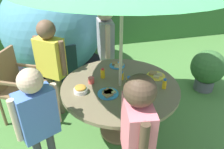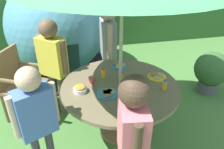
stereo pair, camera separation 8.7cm
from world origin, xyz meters
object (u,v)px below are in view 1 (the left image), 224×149
Objects in this scene: dome_tent at (52,27)px; snack_bowl at (81,89)px; plate_center_front at (117,65)px; juice_bottle_mid_right at (121,76)px; garden_table at (120,93)px; juice_bottle_near_right at (103,73)px; wooden_chair at (16,82)px; child_in_yellow_shirt at (50,58)px; child_in_grey_shirt at (105,39)px; juice_bottle_far_left at (164,84)px; juice_bottle_near_left at (128,101)px; cup_near at (91,80)px; plate_mid_left at (108,93)px; child_in_blue_shirt at (37,114)px; juice_bottle_center_back at (129,82)px; child_in_pink_shirt at (137,132)px; plate_far_right at (156,75)px; potted_plant at (208,69)px.

dome_tent reaches higher than snack_bowl.
juice_bottle_mid_right reaches higher than plate_center_front.
juice_bottle_near_right is (-0.16, 0.22, 0.16)m from garden_table.
child_in_yellow_shirt is (0.48, -0.02, 0.31)m from wooden_chair.
dome_tent reaches higher than child_in_grey_shirt.
garden_table is 9.06× the size of snack_bowl.
juice_bottle_far_left is at bearing 22.66° from child_in_grey_shirt.
cup_near is (-0.29, 0.50, -0.02)m from juice_bottle_near_left.
plate_mid_left is 0.35m from juice_bottle_mid_right.
plate_mid_left is (0.71, 0.27, -0.08)m from child_in_blue_shirt.
child_in_grey_shirt reaches higher than juice_bottle_center_back.
juice_bottle_far_left is (0.46, -0.18, 0.16)m from garden_table.
wooden_chair reaches higher than plate_center_front.
juice_bottle_near_right is 1.77× the size of cup_near.
child_in_yellow_shirt is 0.98× the size of child_in_pink_shirt.
dome_tent is at bearing 122.78° from plate_far_right.
snack_bowl is 0.94m from plate_far_right.
plate_mid_left is 0.63m from juice_bottle_far_left.
plate_center_front is (1.31, -0.17, 0.17)m from wooden_chair.
juice_bottle_near_right is at bearing -12.41° from child_in_grey_shirt.
juice_bottle_near_left reaches higher than plate_mid_left.
wooden_chair reaches higher than juice_bottle_near_right.
potted_plant is 0.50× the size of child_in_pink_shirt.
child_in_blue_shirt is 1.45m from plate_far_right.
child_in_yellow_shirt is at bearing 127.46° from plate_mid_left.
child_in_yellow_shirt is at bearing -65.00° from wooden_chair.
juice_bottle_center_back is at bearing -157.32° from potted_plant.
snack_bowl is 0.53m from juice_bottle_mid_right.
dome_tent is 1.51× the size of child_in_pink_shirt.
wooden_chair is 1.03m from snack_bowl.
child_in_blue_shirt is (-2.52, -1.00, 0.42)m from potted_plant.
dome_tent is at bearing 106.47° from juice_bottle_near_left.
wooden_chair is at bearing 158.38° from juice_bottle_mid_right.
dome_tent reaches higher than juice_bottle_center_back.
child_in_grey_shirt is 1.22m from juice_bottle_far_left.
juice_bottle_center_back reaches higher than potted_plant.
wooden_chair is at bearing 139.51° from snack_bowl.
dome_tent is 1.65m from plate_center_front.
juice_bottle_center_back is at bearing -90.17° from wooden_chair.
garden_table is 1.75m from potted_plant.
child_in_grey_shirt reaches higher than child_in_yellow_shirt.
juice_bottle_near_right is (-0.63, 0.13, 0.05)m from plate_far_right.
cup_near is (0.38, -1.78, -0.09)m from dome_tent.
juice_bottle_near_right reaches higher than plate_mid_left.
dome_tent is (0.53, 1.28, 0.28)m from wooden_chair.
juice_bottle_center_back is at bearing -72.78° from dome_tent.
wooden_chair is 13.60× the size of cup_near.
child_in_blue_shirt is 1.30m from plate_center_front.
plate_far_right is (0.48, 0.09, 0.12)m from garden_table.
wooden_chair is 1.57m from juice_bottle_near_left.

